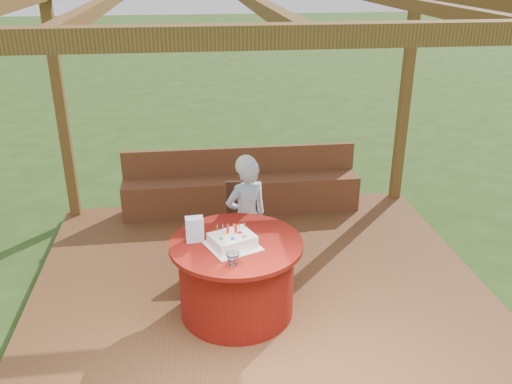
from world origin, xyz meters
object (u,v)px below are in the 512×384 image
at_px(drinking_glass, 233,259).
at_px(elderly_woman, 246,215).
at_px(birthday_cake, 232,240).
at_px(bench, 242,191).
at_px(gift_bag, 195,229).
at_px(table, 237,277).
at_px(chair, 244,218).

bearing_deg(drinking_glass, elderly_woman, 77.96).
height_order(elderly_woman, birthday_cake, elderly_woman).
bearing_deg(bench, drinking_glass, -97.32).
distance_m(gift_bag, drinking_glass, 0.54).
bearing_deg(gift_bag, table, -15.61).
xyz_separation_m(table, gift_bag, (-0.36, 0.08, 0.47)).
bearing_deg(birthday_cake, table, 60.38).
xyz_separation_m(bench, elderly_woman, (-0.10, -1.49, 0.38)).
xyz_separation_m(chair, birthday_cake, (-0.22, -1.12, 0.34)).
distance_m(table, elderly_woman, 0.78).
relative_size(bench, chair, 3.62).
height_order(chair, drinking_glass, drinking_glass).
distance_m(bench, chair, 1.16).
distance_m(chair, drinking_glass, 1.48).
distance_m(table, gift_bag, 0.59).
height_order(table, chair, chair).
height_order(bench, elderly_woman, elderly_woman).
height_order(birthday_cake, gift_bag, gift_bag).
relative_size(chair, drinking_glass, 7.44).
height_order(bench, drinking_glass, drinking_glass).
bearing_deg(drinking_glass, bench, 82.68).
bearing_deg(drinking_glass, chair, 80.32).
xyz_separation_m(gift_bag, drinking_glass, (0.30, -0.45, -0.06)).
distance_m(table, birthday_cake, 0.42).
xyz_separation_m(table, chair, (0.18, 1.05, 0.07)).
distance_m(chair, gift_bag, 1.18).
bearing_deg(table, elderly_woman, 76.45).
distance_m(chair, elderly_woman, 0.40).
distance_m(elderly_woman, gift_bag, 0.84).
height_order(chair, birthday_cake, birthday_cake).
height_order(bench, birthday_cake, birthday_cake).
xyz_separation_m(elderly_woman, drinking_glass, (-0.23, -1.08, 0.13)).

